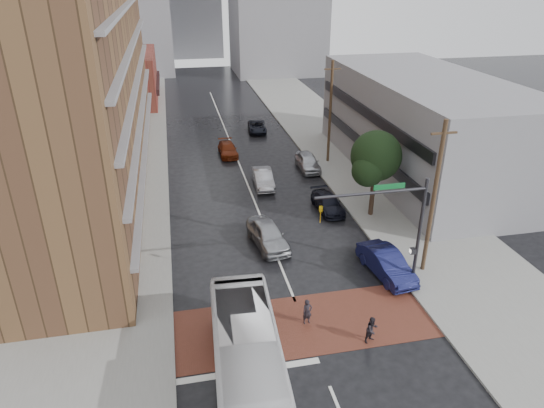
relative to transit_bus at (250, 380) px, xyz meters
name	(u,v)px	position (x,y,z in m)	size (l,w,h in m)	color
ground	(307,330)	(3.80, 4.51, -1.71)	(160.00, 160.00, 0.00)	black
crosswalk	(304,324)	(3.80, 5.01, -1.70)	(14.00, 5.00, 0.02)	brown
sidewalk_west	(120,173)	(-7.70, 29.51, -1.64)	(9.00, 90.00, 0.15)	gray
sidewalk_east	(350,156)	(15.30, 29.51, -1.64)	(9.00, 90.00, 0.15)	gray
apartment_block	(62,18)	(-10.20, 28.51, 12.29)	(10.00, 44.00, 28.00)	brown
storefront_west	(128,77)	(-8.20, 58.51, 1.79)	(8.00, 16.00, 7.00)	maroon
building_east	(423,126)	(20.30, 24.51, 2.79)	(11.00, 26.00, 9.00)	gray
street_tree	(376,159)	(12.32, 16.55, 3.02)	(4.20, 4.10, 6.90)	#332319
signal_mast	(398,221)	(9.65, 7.01, 3.02)	(6.50, 0.30, 7.20)	#2D2D33
utility_pole_near	(434,199)	(12.60, 8.51, 3.43)	(1.60, 0.26, 10.00)	#473321
utility_pole_far	(330,112)	(12.60, 28.51, 3.43)	(1.60, 0.26, 10.00)	#473321
transit_bus	(250,380)	(0.00, 0.00, 0.00)	(2.88, 12.30, 3.43)	silver
pedestrian_a	(307,312)	(3.96, 5.07, -0.96)	(0.55, 0.36, 1.51)	black
pedestrian_b	(372,330)	(6.85, 3.01, -0.96)	(0.73, 0.57, 1.50)	black
car_travel_a	(268,235)	(3.50, 13.67, -0.87)	(1.99, 4.94, 1.68)	#A0A2A8
car_travel_b	(263,178)	(5.11, 23.94, -0.97)	(1.57, 4.51, 1.49)	#AAABB2
car_travel_c	(228,149)	(3.02, 32.61, -1.08)	(1.77, 4.36, 1.26)	maroon
suv_travel	(257,127)	(7.44, 40.02, -1.10)	(2.05, 4.44, 1.23)	black
car_parked_near	(386,264)	(10.10, 8.61, -0.90)	(1.72, 4.94, 1.63)	#131645
car_parked_mid	(328,203)	(9.28, 18.15, -1.08)	(1.78, 4.38, 1.27)	black
car_parked_far	(308,162)	(10.10, 27.03, -0.93)	(1.85, 4.61, 1.57)	#AEB1B6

